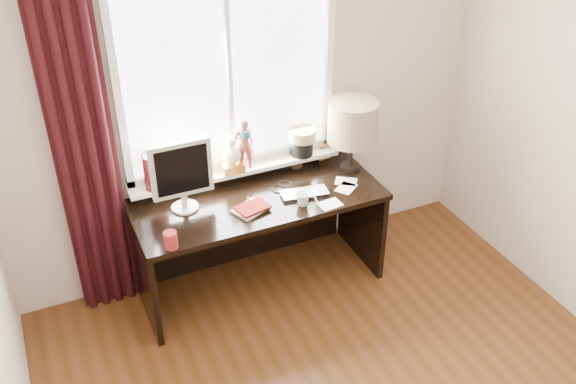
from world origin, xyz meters
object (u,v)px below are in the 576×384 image
laptop (305,193)px  desk (254,219)px  mug (303,199)px  monitor (182,172)px  red_cup (171,240)px  table_lamp (353,123)px

laptop → desk: bearing=155.2°
laptop → desk: 0.44m
laptop → mug: (-0.07, -0.10, 0.03)m
mug → monitor: bearing=159.0°
red_cup → table_lamp: bearing=15.2°
mug → monitor: monitor is taller
laptop → monitor: bearing=175.9°
red_cup → table_lamp: table_lamp is taller
laptop → mug: size_ratio=3.48×
laptop → red_cup: size_ratio=2.95×
mug → red_cup: bearing=-174.0°
laptop → table_lamp: (0.46, 0.19, 0.35)m
table_lamp → laptop: bearing=-157.2°
monitor → desk: bearing=2.7°
mug → laptop: bearing=57.5°
monitor → table_lamp: size_ratio=0.94×
mug → table_lamp: 0.68m
desk → table_lamp: size_ratio=3.27×
red_cup → laptop: bearing=11.5°
red_cup → desk: 0.85m
monitor → mug: bearing=-21.0°
desk → table_lamp: 0.97m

